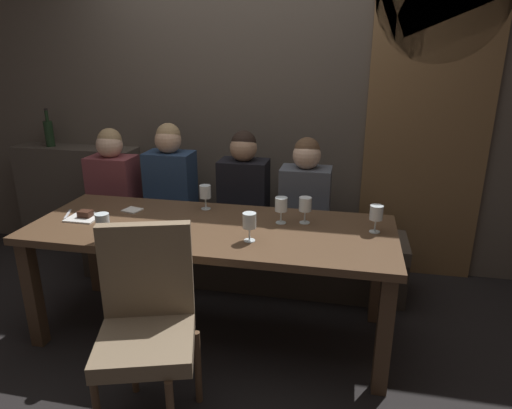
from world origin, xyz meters
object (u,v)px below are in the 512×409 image
(banquette_bench, at_px, (240,254))
(diner_bearded, at_px, (170,177))
(chair_near_side, at_px, (147,315))
(wine_bottle_dark_red, at_px, (49,133))
(diner_far_end, at_px, (244,183))
(wine_glass_center_front, at_px, (281,205))
(wine_glass_center_back, at_px, (205,193))
(dessert_plate, at_px, (85,216))
(dining_table, at_px, (211,239))
(wine_glass_near_left, at_px, (305,205))
(wine_glass_end_right, at_px, (103,223))
(diner_near_end, at_px, (305,190))
(wine_glass_far_left, at_px, (376,214))
(diner_redhead, at_px, (113,178))
(fork_on_table, at_px, (68,214))
(wine_glass_far_right, at_px, (249,221))

(banquette_bench, bearing_deg, diner_bearded, 177.64)
(chair_near_side, relative_size, wine_bottle_dark_red, 3.01)
(diner_far_end, xyz_separation_m, wine_glass_center_front, (0.37, -0.59, 0.05))
(wine_bottle_dark_red, height_order, wine_glass_center_front, wine_bottle_dark_red)
(wine_glass_center_back, distance_m, dessert_plate, 0.77)
(dining_table, bearing_deg, wine_glass_near_left, 17.17)
(dining_table, xyz_separation_m, diner_bearded, (-0.55, 0.72, 0.17))
(wine_glass_end_right, distance_m, dessert_plate, 0.45)
(diner_near_end, bearing_deg, banquette_bench, -179.04)
(banquette_bench, bearing_deg, wine_glass_far_left, -31.67)
(diner_redhead, relative_size, wine_bottle_dark_red, 2.26)
(diner_far_end, bearing_deg, dessert_plate, -138.32)
(dining_table, distance_m, wine_glass_center_back, 0.37)
(diner_redhead, bearing_deg, fork_on_table, -85.98)
(diner_bearded, bearing_deg, diner_redhead, -175.62)
(banquette_bench, bearing_deg, dessert_plate, -138.19)
(diner_bearded, xyz_separation_m, wine_glass_end_right, (0.04, -1.07, 0.03))
(wine_bottle_dark_red, xyz_separation_m, fork_on_table, (0.80, -1.02, -0.33))
(wine_glass_center_back, bearing_deg, wine_glass_end_right, -120.98)
(dining_table, relative_size, chair_near_side, 2.24)
(wine_glass_near_left, relative_size, fork_on_table, 0.96)
(wine_glass_near_left, bearing_deg, wine_bottle_dark_red, 159.83)
(wine_glass_center_front, relative_size, wine_glass_near_left, 1.00)
(dining_table, bearing_deg, wine_glass_center_back, 113.28)
(diner_near_end, height_order, wine_glass_center_front, diner_near_end)
(diner_far_end, xyz_separation_m, fork_on_table, (-1.00, -0.73, -0.06))
(dining_table, bearing_deg, chair_near_side, -97.76)
(fork_on_table, bearing_deg, wine_glass_near_left, -15.66)
(diner_bearded, bearing_deg, banquette_bench, -2.36)
(wine_glass_near_left, bearing_deg, wine_glass_far_left, -9.00)
(diner_bearded, distance_m, wine_glass_far_left, 1.64)
(banquette_bench, distance_m, diner_far_end, 0.58)
(diner_far_end, height_order, wine_glass_near_left, diner_far_end)
(diner_near_end, xyz_separation_m, wine_bottle_dark_red, (-2.27, 0.31, 0.28))
(diner_redhead, relative_size, wine_glass_center_back, 4.49)
(fork_on_table, bearing_deg, wine_glass_end_right, -59.27)
(dining_table, height_order, banquette_bench, dining_table)
(wine_glass_end_right, xyz_separation_m, wine_glass_far_left, (1.47, 0.45, 0.00))
(diner_near_end, distance_m, wine_glass_end_right, 1.46)
(banquette_bench, relative_size, wine_bottle_dark_red, 7.67)
(diner_bearded, distance_m, dessert_plate, 0.81)
(wine_glass_far_left, distance_m, fork_on_table, 1.94)
(diner_bearded, height_order, fork_on_table, diner_bearded)
(diner_far_end, distance_m, dessert_plate, 1.15)
(wine_glass_center_back, xyz_separation_m, wine_glass_near_left, (0.67, -0.12, -0.00))
(wine_glass_end_right, height_order, wine_glass_center_back, same)
(wine_bottle_dark_red, relative_size, wine_glass_near_left, 1.99)
(wine_glass_end_right, height_order, wine_glass_far_left, same)
(chair_near_side, relative_size, wine_glass_far_right, 5.98)
(dining_table, height_order, diner_redhead, diner_redhead)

